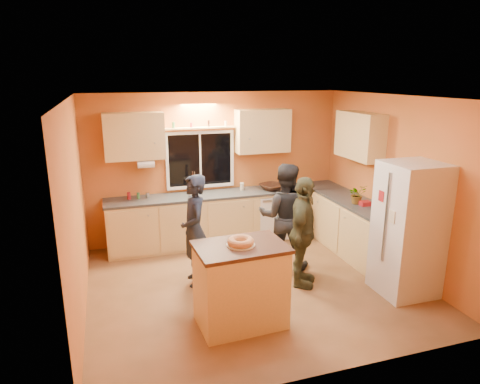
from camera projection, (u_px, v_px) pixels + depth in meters
name	position (u px, v px, depth m)	size (l,w,h in m)	color
ground	(253.00, 284.00, 6.08)	(4.50, 4.50, 0.00)	brown
room_shell	(253.00, 167.00, 6.06)	(4.54, 4.04, 2.61)	#D36A36
back_counter	(222.00, 217.00, 7.52)	(4.23, 0.62, 0.90)	#E4BA77
right_counter	(356.00, 228.00, 6.98)	(0.62, 1.84, 0.90)	#E4BA77
refrigerator	(409.00, 229.00, 5.65)	(0.72, 0.70, 1.80)	silver
island	(241.00, 284.00, 5.00)	(1.06, 0.75, 1.00)	#E4BA77
bundt_pastry	(241.00, 242.00, 4.86)	(0.31, 0.31, 0.09)	#BB814D
person_left	(194.00, 230.00, 5.93)	(0.58, 0.38, 1.58)	black
person_center	(284.00, 216.00, 6.46)	(0.79, 0.62, 1.62)	black
person_right	(303.00, 233.00, 5.87)	(0.92, 0.38, 1.57)	#2F311F
mixing_bowl	(272.00, 187.00, 7.61)	(0.41, 0.41, 0.10)	black
utensil_crock	(194.00, 191.00, 7.22)	(0.14, 0.14, 0.17)	beige
potted_plant	(357.00, 194.00, 6.75)	(0.28, 0.24, 0.31)	gray
red_box	(365.00, 203.00, 6.68)	(0.16, 0.12, 0.07)	maroon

